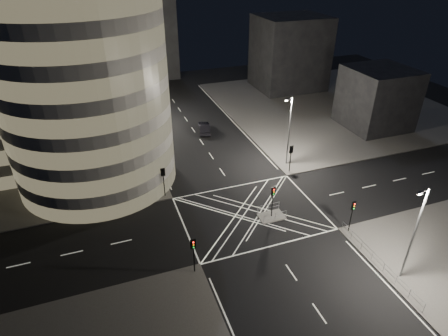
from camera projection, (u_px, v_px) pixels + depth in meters
name	position (u px, v px, depth m)	size (l,w,h in m)	color
ground	(250.00, 213.00, 44.31)	(120.00, 120.00, 0.00)	black
sidewalk_far_left	(9.00, 151.00, 57.71)	(42.00, 42.00, 0.15)	#4C4A48
sidewalk_far_right	(331.00, 105.00, 74.60)	(42.00, 42.00, 0.15)	#4C4A48
central_island	(271.00, 216.00, 43.64)	(3.00, 2.00, 0.15)	slate
office_tower_curved	(44.00, 81.00, 47.03)	(30.00, 29.00, 27.20)	#9C9994
office_block_rear	(45.00, 52.00, 66.28)	(24.00, 16.00, 22.00)	#9C9994
building_right_far	(289.00, 53.00, 80.42)	(14.00, 12.00, 15.00)	black
building_right_near	(377.00, 98.00, 63.40)	(10.00, 10.00, 10.00)	black
building_far_end	(136.00, 40.00, 85.59)	(18.00, 8.00, 18.00)	black
tree_a	(145.00, 157.00, 46.06)	(4.49, 4.49, 7.35)	black
tree_b	(137.00, 134.00, 50.70)	(4.41, 4.41, 7.74)	black
tree_c	(132.00, 123.00, 55.97)	(4.78, 4.78, 7.13)	black
tree_d	(126.00, 106.00, 60.57)	(5.61, 5.61, 8.13)	black
tree_e	(122.00, 98.00, 65.78)	(3.55, 3.55, 6.28)	black
traffic_signal_fl	(163.00, 177.00, 45.78)	(0.55, 0.22, 4.00)	black
traffic_signal_nl	(193.00, 250.00, 34.75)	(0.55, 0.22, 4.00)	black
traffic_signal_fr	(291.00, 154.00, 50.90)	(0.55, 0.22, 4.00)	black
traffic_signal_nr	(352.00, 211.00, 39.88)	(0.55, 0.22, 4.00)	black
traffic_signal_island	(273.00, 196.00, 42.19)	(0.55, 0.22, 4.00)	black
street_lamp_left_near	(149.00, 141.00, 48.47)	(1.25, 0.25, 10.00)	slate
street_lamp_left_far	(130.00, 96.00, 63.07)	(1.25, 0.25, 10.00)	slate
street_lamp_right_far	(289.00, 129.00, 51.54)	(1.25, 0.25, 10.00)	slate
street_lamp_right_near	(414.00, 232.00, 32.89)	(1.25, 0.25, 10.00)	slate
railing_near_right	(378.00, 261.00, 36.52)	(0.06, 11.70, 1.10)	slate
railing_island_south	(275.00, 217.00, 42.59)	(2.80, 0.06, 1.10)	slate
railing_island_north	(268.00, 208.00, 44.05)	(2.80, 0.06, 1.10)	slate
sedan	(204.00, 128.00, 63.30)	(1.73, 4.96, 1.63)	black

